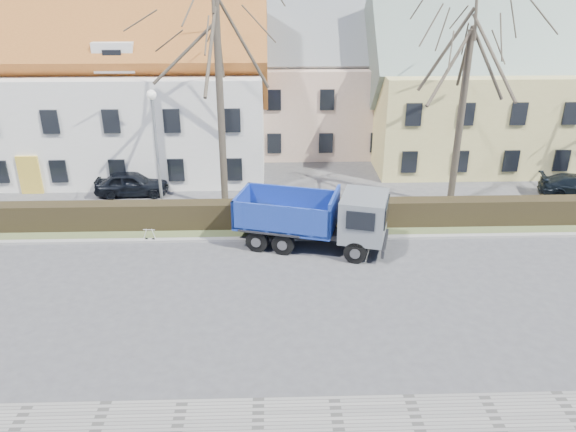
{
  "coord_description": "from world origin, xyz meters",
  "views": [
    {
      "loc": [
        0.46,
        -18.94,
        11.67
      ],
      "look_at": [
        1.17,
        3.74,
        1.6
      ],
      "focal_mm": 35.0,
      "sensor_mm": 36.0,
      "label": 1
    }
  ],
  "objects_px": {
    "streetlight": "(158,157)",
    "dump_truck": "(306,218)",
    "cart_frame": "(145,235)",
    "parked_car_a": "(132,183)"
  },
  "relations": [
    {
      "from": "streetlight",
      "to": "cart_frame",
      "type": "relative_size",
      "value": 8.68
    },
    {
      "from": "streetlight",
      "to": "cart_frame",
      "type": "distance_m",
      "value": 3.82
    },
    {
      "from": "dump_truck",
      "to": "cart_frame",
      "type": "bearing_deg",
      "value": -169.12
    },
    {
      "from": "dump_truck",
      "to": "cart_frame",
      "type": "xyz_separation_m",
      "value": [
        -7.45,
        0.66,
        -1.05
      ]
    },
    {
      "from": "cart_frame",
      "to": "dump_truck",
      "type": "bearing_deg",
      "value": -5.07
    },
    {
      "from": "dump_truck",
      "to": "streetlight",
      "type": "relative_size",
      "value": 1.06
    },
    {
      "from": "dump_truck",
      "to": "streetlight",
      "type": "distance_m",
      "value": 7.86
    },
    {
      "from": "streetlight",
      "to": "parked_car_a",
      "type": "height_order",
      "value": "streetlight"
    },
    {
      "from": "streetlight",
      "to": "dump_truck",
      "type": "bearing_deg",
      "value": -23.32
    },
    {
      "from": "streetlight",
      "to": "cart_frame",
      "type": "bearing_deg",
      "value": -100.72
    }
  ]
}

